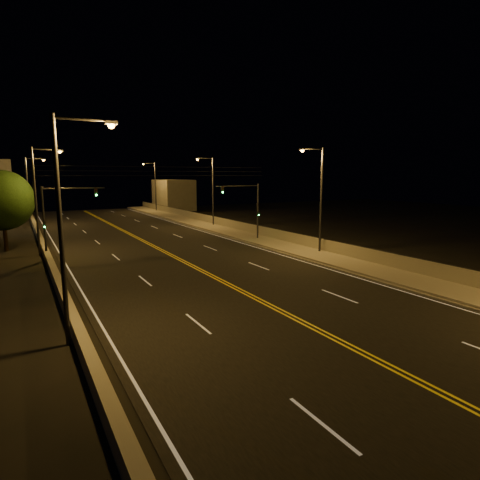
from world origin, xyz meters
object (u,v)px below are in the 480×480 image
streetlight_6 (30,187)px  streetlight_4 (67,216)px  streetlight_3 (154,184)px  traffic_signal_left (57,213)px  streetlight_2 (211,187)px  streetlight_5 (39,194)px  streetlight_1 (319,194)px  traffic_signal_right (250,205)px  tree_0 (2,200)px

streetlight_6 → streetlight_4: bearing=-90.0°
streetlight_3 → streetlight_4: size_ratio=1.00×
streetlight_4 → traffic_signal_left: 19.35m
streetlight_4 → streetlight_2: bearing=56.3°
streetlight_5 → traffic_signal_left: bearing=-64.6°
streetlight_2 → streetlight_5: 23.92m
streetlight_1 → streetlight_4: bearing=-155.1°
streetlight_1 → streetlight_3: (0.00, 47.94, 0.00)m
streetlight_1 → traffic_signal_left: streetlight_1 is taller
traffic_signal_right → traffic_signal_left: same height
streetlight_5 → traffic_signal_left: 3.04m
streetlight_1 → traffic_signal_right: 9.56m
traffic_signal_left → tree_0: (-4.03, 6.30, 0.88)m
streetlight_1 → traffic_signal_right: size_ratio=1.53×
streetlight_1 → streetlight_3: same height
streetlight_6 → traffic_signal_left: size_ratio=1.53×
streetlight_1 → traffic_signal_left: bearing=155.4°
traffic_signal_left → tree_0: bearing=122.6°
traffic_signal_right → tree_0: bearing=164.6°
traffic_signal_left → streetlight_6: bearing=92.6°
streetlight_5 → streetlight_1: bearing=-28.6°
streetlight_4 → streetlight_5: (0.00, 21.62, 0.00)m
streetlight_2 → traffic_signal_left: (-20.33, -12.94, -1.54)m
streetlight_3 → tree_0: streetlight_3 is taller
streetlight_2 → streetlight_6: (-21.46, 12.04, 0.00)m
traffic_signal_left → streetlight_1: bearing=-24.6°
streetlight_4 → streetlight_5: size_ratio=1.00×
traffic_signal_left → streetlight_3: bearing=62.2°
streetlight_5 → traffic_signal_left: streetlight_5 is taller
streetlight_5 → traffic_signal_right: (19.93, -2.37, -1.54)m
streetlight_5 → traffic_signal_left: size_ratio=1.53×
streetlight_4 → streetlight_6: size_ratio=1.00×
streetlight_3 → traffic_signal_right: 38.69m
streetlight_6 → traffic_signal_left: bearing=-87.4°
streetlight_2 → streetlight_4: size_ratio=1.00×
streetlight_4 → streetlight_3: bearing=69.7°
streetlight_2 → traffic_signal_left: streetlight_2 is taller
streetlight_2 → streetlight_3: (0.00, 25.69, 0.00)m
streetlight_1 → traffic_signal_left: (-20.33, 9.31, -1.54)m
streetlight_6 → streetlight_1: bearing=-58.0°
streetlight_3 → traffic_signal_right: bearing=-92.3°
streetlight_4 → tree_0: bearing=96.5°
streetlight_5 → traffic_signal_right: size_ratio=1.53×
streetlight_6 → traffic_signal_right: size_ratio=1.53×
streetlight_5 → streetlight_6: same height
streetlight_2 → streetlight_6: size_ratio=1.00×
streetlight_2 → tree_0: streetlight_2 is taller
streetlight_5 → tree_0: 4.93m
streetlight_6 → tree_0: bearing=-98.8°
streetlight_4 → streetlight_5: 21.62m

